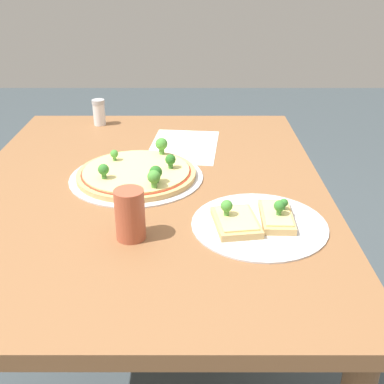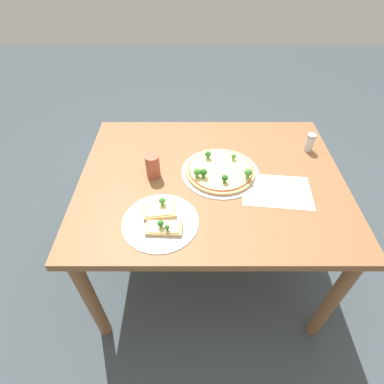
{
  "view_description": "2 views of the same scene",
  "coord_description": "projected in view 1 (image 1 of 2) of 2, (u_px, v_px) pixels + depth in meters",
  "views": [
    {
      "loc": [
        -1.17,
        -0.12,
        1.29
      ],
      "look_at": [
        -0.09,
        -0.12,
        0.76
      ],
      "focal_mm": 45.0,
      "sensor_mm": 36.0,
      "label": 1
    },
    {
      "loc": [
        -0.09,
        -1.05,
        1.67
      ],
      "look_at": [
        -0.09,
        -0.12,
        0.76
      ],
      "focal_mm": 28.0,
      "sensor_mm": 36.0,
      "label": 2
    }
  ],
  "objects": [
    {
      "name": "ground_plane",
      "position": [
        155.0,
        382.0,
        1.61
      ],
      "size": [
        8.0,
        8.0,
        0.0
      ],
      "primitive_type": "plane",
      "color": "#3D474C"
    },
    {
      "name": "dining_table",
      "position": [
        147.0,
        213.0,
        1.33
      ],
      "size": [
        1.23,
        0.96,
        0.74
      ],
      "color": "brown",
      "rests_on": "ground_plane"
    },
    {
      "name": "pizza_tray_whole",
      "position": [
        137.0,
        173.0,
        1.32
      ],
      "size": [
        0.37,
        0.37,
        0.07
      ],
      "color": "silver",
      "rests_on": "dining_table"
    },
    {
      "name": "pizza_tray_slice",
      "position": [
        257.0,
        221.0,
        1.09
      ],
      "size": [
        0.31,
        0.31,
        0.06
      ],
      "color": "silver",
      "rests_on": "dining_table"
    },
    {
      "name": "drinking_cup",
      "position": [
        130.0,
        214.0,
        1.02
      ],
      "size": [
        0.06,
        0.06,
        0.11
      ],
      "primitive_type": "cylinder",
      "color": "#AD5138",
      "rests_on": "dining_table"
    },
    {
      "name": "condiment_shaker",
      "position": [
        99.0,
        112.0,
        1.72
      ],
      "size": [
        0.05,
        0.05,
        0.09
      ],
      "color": "silver",
      "rests_on": "dining_table"
    },
    {
      "name": "paper_menu",
      "position": [
        184.0,
        146.0,
        1.55
      ],
      "size": [
        0.32,
        0.24,
        0.0
      ],
      "primitive_type": "cube",
      "rotation": [
        0.0,
        0.0,
        -0.11
      ],
      "color": "silver",
      "rests_on": "dining_table"
    }
  ]
}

